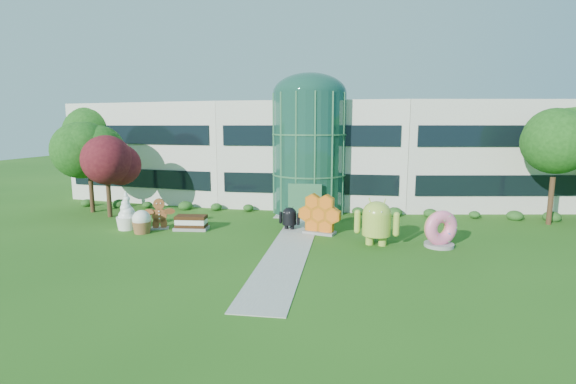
% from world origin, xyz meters
% --- Properties ---
extents(ground, '(140.00, 140.00, 0.00)m').
position_xyz_m(ground, '(0.00, 0.00, 0.00)').
color(ground, '#215114').
rests_on(ground, ground).
extents(building, '(46.00, 15.00, 9.30)m').
position_xyz_m(building, '(0.00, 18.00, 4.65)').
color(building, beige).
rests_on(building, ground).
extents(atrium, '(6.00, 6.00, 9.80)m').
position_xyz_m(atrium, '(0.00, 12.00, 4.90)').
color(atrium, '#194738').
rests_on(atrium, ground).
extents(walkway, '(2.40, 20.00, 0.04)m').
position_xyz_m(walkway, '(0.00, 2.00, 0.02)').
color(walkway, '#9E9E93').
rests_on(walkway, ground).
extents(tree_red, '(4.00, 4.00, 6.00)m').
position_xyz_m(tree_red, '(-15.50, 7.50, 3.00)').
color(tree_red, '#3F0C14').
rests_on(tree_red, ground).
extents(trees_backdrop, '(52.00, 8.00, 8.40)m').
position_xyz_m(trees_backdrop, '(0.00, 13.00, 4.20)').
color(trees_backdrop, '#134010').
rests_on(trees_backdrop, ground).
extents(android_green, '(3.07, 2.29, 3.19)m').
position_xyz_m(android_green, '(5.09, 2.58, 1.59)').
color(android_green, '#9BB93B').
rests_on(android_green, ground).
extents(android_black, '(1.85, 1.46, 1.85)m').
position_xyz_m(android_black, '(-0.71, 5.60, 0.92)').
color(android_black, black).
rests_on(android_black, ground).
extents(donut, '(2.41, 1.86, 2.26)m').
position_xyz_m(donut, '(8.83, 2.80, 1.13)').
color(donut, '#F35C8A').
rests_on(donut, ground).
extents(gingerbread, '(2.55, 1.67, 2.19)m').
position_xyz_m(gingerbread, '(-9.79, 4.42, 1.10)').
color(gingerbread, brown).
rests_on(gingerbread, ground).
extents(ice_cream_sandwich, '(2.40, 1.33, 1.03)m').
position_xyz_m(ice_cream_sandwich, '(-7.48, 4.47, 0.52)').
color(ice_cream_sandwich, black).
rests_on(ice_cream_sandwich, ground).
extents(honeycomb, '(3.30, 1.94, 2.45)m').
position_xyz_m(honeycomb, '(1.47, 4.77, 1.22)').
color(honeycomb, orange).
rests_on(honeycomb, ground).
extents(froyo, '(1.89, 1.89, 2.68)m').
position_xyz_m(froyo, '(-12.00, 3.97, 1.34)').
color(froyo, white).
rests_on(froyo, ground).
extents(cupcake, '(1.69, 1.69, 1.59)m').
position_xyz_m(cupcake, '(-10.44, 3.11, 0.80)').
color(cupcake, white).
rests_on(cupcake, ground).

